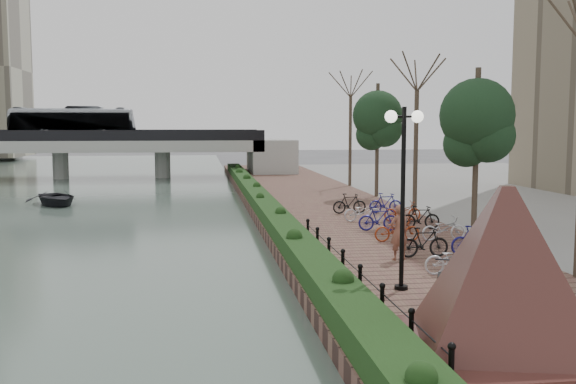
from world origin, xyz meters
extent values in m
plane|color=#59595B|center=(0.00, 0.00, 0.00)|extent=(220.00, 220.00, 0.00)
cube|color=brown|center=(4.00, 17.50, 0.25)|extent=(8.00, 75.00, 0.50)
cube|color=#1B3312|center=(0.60, 20.00, 0.80)|extent=(1.10, 56.00, 0.60)
cylinder|color=black|center=(1.40, -5.00, 0.85)|extent=(0.10, 0.10, 0.70)
cylinder|color=black|center=(1.40, -3.00, 0.85)|extent=(0.10, 0.10, 0.70)
cylinder|color=black|center=(1.40, -1.00, 0.85)|extent=(0.10, 0.10, 0.70)
cylinder|color=black|center=(1.40, 1.00, 0.85)|extent=(0.10, 0.10, 0.70)
cylinder|color=black|center=(1.40, 3.00, 0.85)|extent=(0.10, 0.10, 0.70)
cylinder|color=black|center=(1.40, 5.00, 0.85)|extent=(0.10, 0.10, 0.70)
cylinder|color=black|center=(1.40, 7.00, 0.85)|extent=(0.10, 0.10, 0.70)
cylinder|color=black|center=(1.40, 9.00, 0.85)|extent=(0.10, 0.10, 0.70)
cube|color=#44211D|center=(2.99, -3.55, 0.61)|extent=(3.86, 3.86, 0.23)
pyramid|color=#44211D|center=(2.99, -3.55, 2.20)|extent=(5.93, 5.93, 2.95)
cylinder|color=black|center=(2.59, 1.33, 2.88)|extent=(0.12, 0.12, 4.77)
cylinder|color=black|center=(2.59, 1.33, 5.02)|extent=(0.70, 0.06, 0.06)
sphere|color=white|center=(2.24, 1.33, 5.02)|extent=(0.32, 0.32, 0.32)
sphere|color=white|center=(2.94, 1.33, 5.02)|extent=(0.32, 0.32, 0.32)
imported|color=brown|center=(3.67, 4.94, 1.39)|extent=(0.74, 0.58, 1.78)
imported|color=silver|center=(4.60, 2.74, 0.95)|extent=(0.60, 1.71, 0.90)
imported|color=black|center=(4.60, 5.34, 1.00)|extent=(0.47, 1.66, 1.00)
imported|color=#9C3716|center=(4.60, 7.94, 0.95)|extent=(0.60, 1.72, 0.90)
imported|color=navy|center=(4.60, 10.54, 1.00)|extent=(0.47, 1.66, 1.00)
imported|color=silver|center=(4.60, 13.14, 0.95)|extent=(0.60, 1.71, 0.90)
imported|color=black|center=(4.60, 15.74, 1.00)|extent=(0.47, 1.66, 1.00)
imported|color=#9C3716|center=(6.40, 2.74, 0.95)|extent=(0.60, 1.71, 0.90)
imported|color=navy|center=(6.40, 5.34, 1.00)|extent=(0.47, 1.66, 1.00)
imported|color=silver|center=(6.40, 7.94, 0.95)|extent=(0.60, 1.72, 0.90)
imported|color=black|center=(6.40, 10.54, 1.00)|extent=(0.47, 1.66, 1.00)
imported|color=#9C3716|center=(6.40, 13.14, 0.95)|extent=(0.60, 1.71, 0.90)
imported|color=navy|center=(6.40, 15.74, 1.00)|extent=(0.47, 1.66, 1.00)
cube|color=#A5A5A0|center=(-15.00, 45.00, 3.00)|extent=(36.00, 8.00, 1.00)
cube|color=black|center=(-15.00, 41.10, 3.95)|extent=(36.00, 0.15, 0.90)
cube|color=black|center=(-15.00, 48.90, 3.95)|extent=(36.00, 0.15, 0.90)
cylinder|color=#A5A5A0|center=(-15.00, 45.00, 1.25)|extent=(1.40, 1.40, 2.50)
cylinder|color=#A5A5A0|center=(-6.00, 45.00, 1.25)|extent=(1.40, 1.40, 2.50)
imported|color=silver|center=(-13.78, 45.00, 5.00)|extent=(2.52, 10.77, 3.00)
imported|color=black|center=(-11.23, 25.23, 0.45)|extent=(4.49, 5.05, 0.86)
camera|label=1|loc=(-2.61, -14.62, 4.79)|focal=40.00mm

